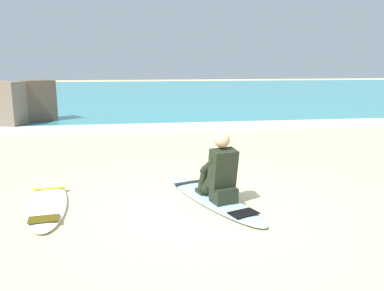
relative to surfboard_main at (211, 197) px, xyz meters
name	(u,v)px	position (x,y,z in m)	size (l,w,h in m)	color
ground_plane	(203,210)	(-0.19, -0.39, -0.04)	(80.00, 80.00, 0.00)	beige
sea	(145,93)	(-0.19, 19.96, 0.01)	(80.00, 28.00, 0.10)	teal
breaking_foam	(163,127)	(-0.19, 6.26, 0.02)	(80.00, 0.90, 0.11)	white
surfboard_main	(211,197)	(0.00, 0.00, 0.00)	(1.33, 2.49, 0.08)	#9ED1E5
surfer_seated	(220,174)	(0.08, -0.19, 0.40)	(0.51, 0.76, 0.95)	black
surfboard_spare_near	(47,204)	(-2.27, 0.10, 0.00)	(0.79, 2.11, 0.08)	white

